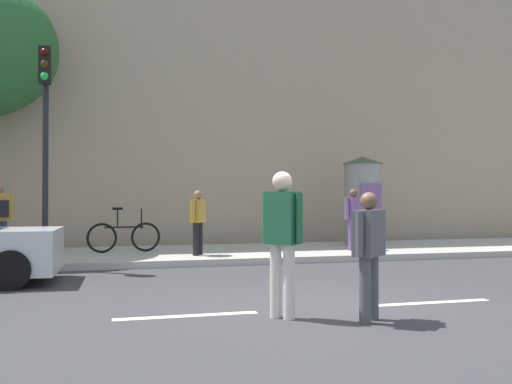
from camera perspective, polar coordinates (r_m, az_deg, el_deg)
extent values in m
plane|color=#38383A|center=(7.74, 6.00, -11.50)|extent=(80.00, 80.00, 0.00)
cube|color=#B2ADA3|center=(14.42, -4.22, -6.14)|extent=(36.00, 4.00, 0.15)
cube|color=silver|center=(7.31, -6.92, -12.12)|extent=(1.80, 0.16, 0.01)
cube|color=silver|center=(8.51, 17.01, -10.46)|extent=(1.80, 0.16, 0.01)
cube|color=tan|center=(19.66, -7.07, 10.65)|extent=(36.00, 5.00, 10.61)
cylinder|color=black|center=(12.49, -20.21, 1.71)|extent=(0.12, 0.12, 3.62)
cube|color=black|center=(12.59, -20.24, 11.73)|extent=(0.24, 0.24, 0.75)
sphere|color=#390605|center=(12.52, -20.29, 12.91)|extent=(0.16, 0.16, 0.16)
sphere|color=#3C2906|center=(12.46, -20.29, 11.83)|extent=(0.16, 0.16, 0.16)
sphere|color=green|center=(12.41, -20.30, 10.75)|extent=(0.16, 0.16, 0.16)
cylinder|color=gray|center=(16.41, 10.56, -1.20)|extent=(1.03, 1.03, 2.29)
cone|color=#334C33|center=(16.45, 10.55, 3.14)|extent=(1.13, 1.13, 0.20)
cube|color=#724C84|center=(15.94, 11.38, -0.80)|extent=(0.62, 0.02, 0.90)
cylinder|color=#4C4C51|center=(6.91, 10.80, -9.56)|extent=(0.14, 0.14, 0.77)
cylinder|color=#4C4C51|center=(7.13, 11.53, -9.27)|extent=(0.14, 0.14, 0.77)
cube|color=#4C4C51|center=(6.95, 11.16, -4.02)|extent=(0.52, 0.51, 0.55)
cylinder|color=#4C4C51|center=(6.68, 10.26, -4.15)|extent=(0.09, 0.09, 0.52)
cylinder|color=#4C4C51|center=(7.22, 11.98, -3.89)|extent=(0.09, 0.09, 0.52)
sphere|color=brown|center=(6.94, 11.15, -0.89)|extent=(0.21, 0.21, 0.21)
cylinder|color=silver|center=(7.10, 1.96, -8.80)|extent=(0.14, 0.14, 0.90)
cylinder|color=silver|center=(7.00, 3.30, -8.91)|extent=(0.14, 0.14, 0.90)
cube|color=#1E5938|center=(6.98, 2.62, -2.58)|extent=(0.43, 0.44, 0.64)
cylinder|color=#1E5938|center=(7.10, 0.99, -2.55)|extent=(0.09, 0.09, 0.61)
cylinder|color=#1E5938|center=(6.86, 4.31, -2.61)|extent=(0.09, 0.09, 0.61)
sphere|color=beige|center=(6.98, 2.62, 1.05)|extent=(0.24, 0.24, 0.24)
cylinder|color=#724C84|center=(14.66, 9.42, -4.22)|extent=(0.14, 0.14, 0.78)
cylinder|color=#724C84|center=(14.85, 9.90, -4.18)|extent=(0.14, 0.14, 0.78)
cube|color=#724C84|center=(14.73, 9.66, -1.61)|extent=(0.51, 0.44, 0.55)
cylinder|color=#724C84|center=(14.50, 9.07, -1.62)|extent=(0.09, 0.09, 0.53)
cylinder|color=#724C84|center=(14.95, 10.23, -1.59)|extent=(0.09, 0.09, 0.53)
sphere|color=brown|center=(14.72, 9.66, -0.12)|extent=(0.21, 0.21, 0.21)
cylinder|color=navy|center=(13.36, -23.79, -4.43)|extent=(0.14, 0.14, 0.83)
cylinder|color=#B78C33|center=(13.36, -23.16, -1.39)|extent=(0.09, 0.09, 0.56)
cube|color=black|center=(13.13, -24.02, -1.53)|extent=(0.32, 0.26, 0.36)
cylinder|color=black|center=(13.21, -6.00, -4.68)|extent=(0.14, 0.14, 0.75)
cylinder|color=black|center=(13.40, -5.63, -4.62)|extent=(0.14, 0.14, 0.75)
cube|color=#B78C33|center=(13.28, -5.81, -1.88)|extent=(0.43, 0.48, 0.53)
cylinder|color=#B78C33|center=(13.05, -6.27, -1.90)|extent=(0.09, 0.09, 0.51)
cylinder|color=#B78C33|center=(13.51, -5.36, -1.86)|extent=(0.09, 0.09, 0.51)
sphere|color=#8C664C|center=(13.28, -5.81, -0.29)|extent=(0.20, 0.20, 0.20)
torus|color=black|center=(14.23, -15.07, -4.44)|extent=(0.72, 0.15, 0.72)
torus|color=black|center=(14.40, -10.91, -4.40)|extent=(0.72, 0.15, 0.72)
cylinder|color=black|center=(14.29, -12.98, -3.42)|extent=(0.94, 0.15, 0.04)
cylinder|color=black|center=(14.26, -13.60, -2.63)|extent=(0.04, 0.04, 0.45)
cylinder|color=black|center=(14.36, -11.32, -2.62)|extent=(0.04, 0.04, 0.50)
cube|color=black|center=(14.25, -13.60, -1.62)|extent=(0.25, 0.13, 0.06)
cylinder|color=black|center=(9.98, -23.20, -7.14)|extent=(0.65, 0.25, 0.64)
cylinder|color=black|center=(11.56, -21.73, -6.25)|extent=(0.65, 0.25, 0.64)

